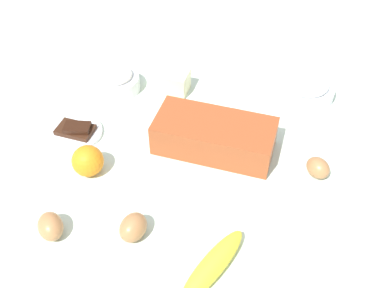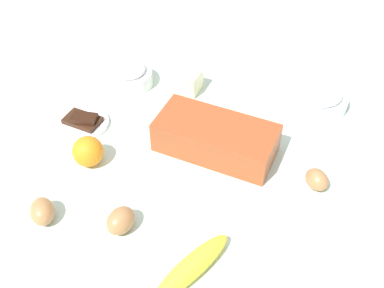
{
  "view_description": "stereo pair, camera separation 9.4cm",
  "coord_description": "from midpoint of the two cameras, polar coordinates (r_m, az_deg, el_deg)",
  "views": [
    {
      "loc": [
        0.09,
        -0.74,
        0.78
      ],
      "look_at": [
        0.0,
        0.0,
        0.04
      ],
      "focal_mm": 42.52,
      "sensor_mm": 36.0,
      "label": 1
    },
    {
      "loc": [
        0.18,
        -0.73,
        0.78
      ],
      "look_at": [
        0.0,
        0.0,
        0.04
      ],
      "focal_mm": 42.52,
      "sensor_mm": 36.0,
      "label": 2
    }
  ],
  "objects": [
    {
      "name": "ground_plane",
      "position": [
        1.09,
        2.47,
        -1.99
      ],
      "size": [
        2.4,
        2.4,
        0.02
      ],
      "primitive_type": "cube",
      "color": "silver"
    },
    {
      "name": "egg_beside_bowl",
      "position": [
        0.98,
        -15.66,
        -8.27
      ],
      "size": [
        0.08,
        0.08,
        0.05
      ],
      "primitive_type": "ellipsoid",
      "rotation": [
        0.0,
        1.57,
        2.13
      ],
      "color": "#B17848",
      "rests_on": "ground_plane"
    },
    {
      "name": "banana",
      "position": [
        0.88,
        3.2,
        -15.25
      ],
      "size": [
        0.14,
        0.19,
        0.04
      ],
      "primitive_type": "ellipsoid",
      "rotation": [
        0.0,
        0.0,
        4.17
      ],
      "color": "yellow",
      "rests_on": "ground_plane"
    },
    {
      "name": "egg_near_butter",
      "position": [
        0.93,
        -6.07,
        -9.67
      ],
      "size": [
        0.07,
        0.08,
        0.05
      ],
      "primitive_type": "ellipsoid",
      "rotation": [
        0.0,
        1.57,
        1.26
      ],
      "color": "#AC7446",
      "rests_on": "ground_plane"
    },
    {
      "name": "butter_block",
      "position": [
        1.25,
        1.1,
        7.9
      ],
      "size": [
        0.1,
        0.08,
        0.06
      ],
      "primitive_type": "cube",
      "rotation": [
        0.0,
        0.0,
        -0.18
      ],
      "color": "#F4EDB2",
      "rests_on": "ground_plane"
    },
    {
      "name": "orange_fruit",
      "position": [
        1.06,
        -10.46,
        -1.03
      ],
      "size": [
        0.07,
        0.07,
        0.07
      ],
      "primitive_type": "sphere",
      "color": "orange",
      "rests_on": "ground_plane"
    },
    {
      "name": "sugar_bowl",
      "position": [
        1.25,
        17.66,
        5.56
      ],
      "size": [
        0.15,
        0.15,
        0.07
      ],
      "color": "white",
      "rests_on": "ground_plane"
    },
    {
      "name": "egg_loose",
      "position": [
        1.05,
        17.89,
        -4.38
      ],
      "size": [
        0.07,
        0.07,
        0.05
      ],
      "primitive_type": "ellipsoid",
      "rotation": [
        0.0,
        1.57,
        2.28
      ],
      "color": "#AA7245",
      "rests_on": "ground_plane"
    },
    {
      "name": "loaf_pan",
      "position": [
        1.07,
        5.52,
        0.73
      ],
      "size": [
        0.3,
        0.18,
        0.08
      ],
      "rotation": [
        0.0,
        0.0,
        -0.18
      ],
      "color": "#9E4723",
      "rests_on": "ground_plane"
    },
    {
      "name": "flour_bowl",
      "position": [
        1.28,
        -5.74,
        8.5
      ],
      "size": [
        0.13,
        0.13,
        0.07
      ],
      "color": "white",
      "rests_on": "ground_plane"
    },
    {
      "name": "chocolate_plate",
      "position": [
        1.17,
        -11.29,
        2.61
      ],
      "size": [
        0.13,
        0.13,
        0.03
      ],
      "color": "white",
      "rests_on": "ground_plane"
    }
  ]
}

